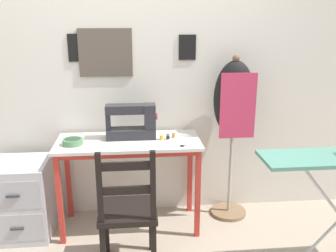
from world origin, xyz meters
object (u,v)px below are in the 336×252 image
at_px(thread_spool_far_edge, 174,135).
at_px(wooden_chair, 128,212).
at_px(sewing_machine, 134,122).
at_px(dress_form, 234,106).
at_px(thread_spool_mid_table, 168,137).
at_px(fabric_bowl, 73,142).
at_px(filing_cabinet, 23,198).
at_px(scissors, 186,145).
at_px(thread_spool_near_machine, 162,137).

height_order(thread_spool_far_edge, wooden_chair, wooden_chair).
height_order(sewing_machine, dress_form, dress_form).
bearing_deg(thread_spool_mid_table, fabric_bowl, -175.73).
relative_size(thread_spool_mid_table, filing_cabinet, 0.06).
relative_size(fabric_bowl, dress_form, 0.11).
xyz_separation_m(fabric_bowl, thread_spool_mid_table, (0.75, 0.06, -0.00)).
bearing_deg(filing_cabinet, sewing_machine, 5.55).
relative_size(sewing_machine, wooden_chair, 0.45).
bearing_deg(filing_cabinet, dress_form, 4.74).
height_order(scissors, thread_spool_far_edge, thread_spool_far_edge).
xyz_separation_m(fabric_bowl, scissors, (0.87, -0.11, -0.02)).
distance_m(thread_spool_near_machine, filing_cabinet, 1.23).
distance_m(fabric_bowl, scissors, 0.88).
relative_size(thread_spool_far_edge, wooden_chair, 0.05).
bearing_deg(thread_spool_mid_table, wooden_chair, -121.04).
height_order(thread_spool_near_machine, wooden_chair, wooden_chair).
bearing_deg(filing_cabinet, thread_spool_mid_table, 1.24).
distance_m(fabric_bowl, thread_spool_mid_table, 0.75).
bearing_deg(thread_spool_near_machine, dress_form, 11.55).
height_order(sewing_machine, fabric_bowl, sewing_machine).
bearing_deg(thread_spool_near_machine, thread_spool_far_edge, 23.07).
relative_size(sewing_machine, scissors, 3.01).
relative_size(scissors, thread_spool_mid_table, 3.44).
distance_m(scissors, wooden_chair, 0.68).
bearing_deg(thread_spool_far_edge, sewing_machine, 175.44).
xyz_separation_m(thread_spool_mid_table, filing_cabinet, (-1.19, -0.03, -0.48)).
relative_size(fabric_bowl, thread_spool_mid_table, 3.97).
bearing_deg(scissors, thread_spool_far_edge, 109.23).
relative_size(fabric_bowl, filing_cabinet, 0.25).
bearing_deg(wooden_chair, dress_form, 36.71).
xyz_separation_m(thread_spool_near_machine, thread_spool_far_edge, (0.10, 0.04, 0.00)).
bearing_deg(filing_cabinet, wooden_chair, -31.52).
relative_size(thread_spool_mid_table, dress_form, 0.03).
height_order(scissors, thread_spool_mid_table, thread_spool_mid_table).
relative_size(thread_spool_near_machine, wooden_chair, 0.04).
bearing_deg(dress_form, fabric_bowl, -172.41).
bearing_deg(fabric_bowl, thread_spool_near_machine, 4.03).
bearing_deg(thread_spool_near_machine, wooden_chair, -117.18).
bearing_deg(filing_cabinet, fabric_bowl, -4.01).
bearing_deg(wooden_chair, thread_spool_near_machine, 62.82).
height_order(sewing_machine, filing_cabinet, sewing_machine).
bearing_deg(filing_cabinet, thread_spool_far_edge, 2.90).
bearing_deg(dress_form, filing_cabinet, -175.26).
height_order(fabric_bowl, thread_spool_near_machine, fabric_bowl).
distance_m(sewing_machine, dress_form, 0.85).
relative_size(scissors, thread_spool_near_machine, 3.47).
height_order(thread_spool_near_machine, thread_spool_mid_table, same).
relative_size(fabric_bowl, scissors, 1.15).
relative_size(thread_spool_near_machine, dress_form, 0.03).
relative_size(sewing_machine, thread_spool_far_edge, 9.52).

